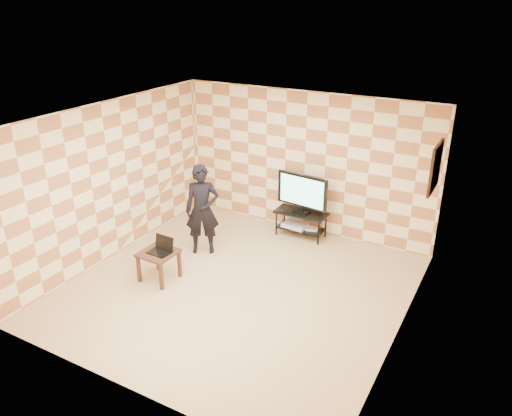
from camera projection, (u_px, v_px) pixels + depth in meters
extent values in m
plane|color=tan|center=(238.00, 288.00, 7.89)|extent=(5.00, 5.00, 0.00)
cube|color=#FAEABB|center=(305.00, 163.00, 9.36)|extent=(5.00, 0.02, 2.70)
cube|color=#FAEABB|center=(116.00, 291.00, 5.35)|extent=(5.00, 0.02, 2.70)
cube|color=#FAEABB|center=(110.00, 181.00, 8.46)|extent=(0.02, 5.00, 2.70)
cube|color=#FAEABB|center=(407.00, 248.00, 6.25)|extent=(0.02, 5.00, 2.70)
cube|color=white|center=(235.00, 119.00, 6.82)|extent=(5.00, 5.00, 0.02)
cube|color=black|center=(436.00, 168.00, 7.27)|extent=(0.04, 0.72, 0.72)
cube|color=black|center=(436.00, 168.00, 7.27)|extent=(0.04, 0.03, 0.68)
cube|color=black|center=(436.00, 168.00, 7.27)|extent=(0.04, 0.68, 0.03)
cube|color=black|center=(301.00, 213.00, 9.39)|extent=(0.98, 0.44, 0.04)
cube|color=black|center=(301.00, 228.00, 9.51)|extent=(0.89, 0.39, 0.03)
cylinder|color=black|center=(276.00, 223.00, 9.53)|extent=(0.03, 0.03, 0.50)
cylinder|color=black|center=(284.00, 216.00, 9.81)|extent=(0.03, 0.03, 0.50)
cylinder|color=black|center=(318.00, 232.00, 9.14)|extent=(0.03, 0.03, 0.50)
cylinder|color=black|center=(326.00, 225.00, 9.43)|extent=(0.03, 0.03, 0.50)
cube|color=black|center=(301.00, 211.00, 9.37)|extent=(0.32, 0.23, 0.03)
cube|color=black|center=(301.00, 208.00, 9.35)|extent=(0.08, 0.06, 0.09)
cube|color=black|center=(302.00, 191.00, 9.21)|extent=(1.02, 0.19, 0.62)
cube|color=#6CF0CC|center=(302.00, 191.00, 9.18)|extent=(0.91, 0.12, 0.54)
cube|color=silver|center=(295.00, 225.00, 9.53)|extent=(0.48, 0.36, 0.08)
cube|color=silver|center=(312.00, 229.00, 9.41)|extent=(0.25, 0.21, 0.05)
cube|color=#371F12|center=(158.00, 253.00, 7.95)|extent=(0.56, 0.56, 0.04)
cube|color=#371F12|center=(139.00, 269.00, 7.97)|extent=(0.05, 0.05, 0.46)
cube|color=#371F12|center=(158.00, 257.00, 8.33)|extent=(0.05, 0.05, 0.46)
cube|color=#371F12|center=(161.00, 277.00, 7.76)|extent=(0.05, 0.05, 0.46)
cube|color=#371F12|center=(179.00, 264.00, 8.12)|extent=(0.05, 0.05, 0.46)
cube|color=black|center=(159.00, 252.00, 7.91)|extent=(0.38, 0.28, 0.02)
cube|color=black|center=(164.00, 242.00, 7.96)|extent=(0.36, 0.08, 0.23)
imported|color=black|center=(202.00, 210.00, 8.69)|extent=(0.71, 0.64, 1.62)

